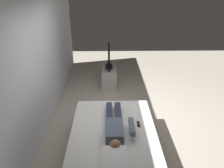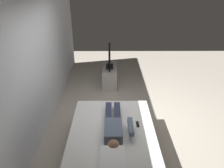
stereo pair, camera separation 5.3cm
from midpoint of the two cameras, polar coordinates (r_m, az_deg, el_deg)
name	(u,v)px [view 1 (the left image)]	position (r m, az deg, el deg)	size (l,w,h in m)	color
ground_plane	(131,124)	(4.72, 4.65, -10.35)	(10.00, 10.00, 0.00)	#ADA393
back_wall	(43,55)	(4.59, -17.99, 7.14)	(6.40, 0.10, 2.80)	silver
bed	(113,144)	(3.81, -0.03, -15.60)	(2.03, 1.48, 0.54)	brown
pillow	(115,161)	(3.08, 0.20, -19.64)	(0.48, 0.34, 0.12)	white
person	(115,126)	(3.61, 0.41, -11.07)	(1.26, 0.46, 0.18)	slate
remote	(138,124)	(3.80, 6.56, -10.42)	(0.15, 0.04, 0.02)	black
tv_stand	(109,75)	(6.27, -1.03, 2.29)	(1.10, 0.40, 0.50)	#B7B2AD
tv	(109,58)	(6.07, -1.07, 6.90)	(0.88, 0.20, 0.59)	black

